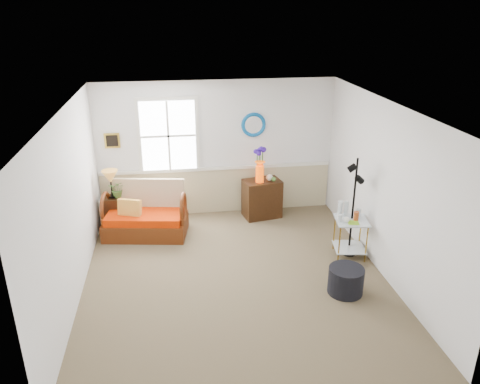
{
  "coord_description": "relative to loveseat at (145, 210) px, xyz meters",
  "views": [
    {
      "loc": [
        -0.84,
        -6.03,
        3.88
      ],
      "look_at": [
        0.15,
        0.51,
        1.2
      ],
      "focal_mm": 35.0,
      "sensor_mm": 36.0,
      "label": 1
    }
  ],
  "objects": [
    {
      "name": "tabletop_items",
      "position": [
        3.29,
        -1.23,
        0.31
      ],
      "size": [
        0.51,
        0.51,
        0.26
      ],
      "primitive_type": null,
      "rotation": [
        0.0,
        0.0,
        -0.21
      ],
      "color": "silver",
      "rests_on": "side_table"
    },
    {
      "name": "lamp_stand",
      "position": [
        -0.61,
        0.35,
        -0.16
      ],
      "size": [
        0.35,
        0.35,
        0.61
      ],
      "primitive_type": null,
      "rotation": [
        0.0,
        0.0,
        0.02
      ],
      "color": "#341A0D",
      "rests_on": "floor"
    },
    {
      "name": "loveseat",
      "position": [
        0.0,
        0.0,
        0.0
      ],
      "size": [
        1.55,
        1.04,
        0.94
      ],
      "primitive_type": null,
      "rotation": [
        0.0,
        0.0,
        -0.17
      ],
      "color": "#5E2B0E",
      "rests_on": "floor"
    },
    {
      "name": "floor",
      "position": [
        1.38,
        -1.69,
        -0.47
      ],
      "size": [
        4.5,
        5.0,
        0.01
      ],
      "primitive_type": "cube",
      "color": "brown",
      "rests_on": "ground"
    },
    {
      "name": "chair_rail",
      "position": [
        1.38,
        0.78,
        0.45
      ],
      "size": [
        4.46,
        0.04,
        0.06
      ],
      "primitive_type": "cube",
      "color": "white",
      "rests_on": "walls"
    },
    {
      "name": "potted_plant",
      "position": [
        -0.48,
        0.34,
        0.27
      ],
      "size": [
        0.35,
        0.38,
        0.25
      ],
      "primitive_type": "imported",
      "rotation": [
        0.0,
        0.0,
        -0.23
      ],
      "color": "#3F6B2C",
      "rests_on": "lamp_stand"
    },
    {
      "name": "throw_pillow",
      "position": [
        -0.26,
        -0.08,
        0.04
      ],
      "size": [
        0.42,
        0.24,
        0.41
      ],
      "primitive_type": null,
      "rotation": [
        0.0,
        0.0,
        -0.35
      ],
      "color": "#BF5C0B",
      "rests_on": "loveseat"
    },
    {
      "name": "walls",
      "position": [
        1.38,
        -1.69,
        0.83
      ],
      "size": [
        4.51,
        5.01,
        2.6
      ],
      "color": "white",
      "rests_on": "floor"
    },
    {
      "name": "flower_vase",
      "position": [
        2.14,
        0.39,
        0.61
      ],
      "size": [
        0.23,
        0.23,
        0.67
      ],
      "primitive_type": null,
      "rotation": [
        0.0,
        0.0,
        -0.17
      ],
      "color": "#E94504",
      "rests_on": "cabinet"
    },
    {
      "name": "ceiling",
      "position": [
        1.38,
        -1.69,
        2.13
      ],
      "size": [
        4.5,
        5.0,
        0.01
      ],
      "primitive_type": "cube",
      "color": "white",
      "rests_on": "walls"
    },
    {
      "name": "ottoman",
      "position": [
        2.89,
        -2.29,
        -0.27
      ],
      "size": [
        0.67,
        0.67,
        0.39
      ],
      "primitive_type": "cylinder",
      "rotation": [
        0.0,
        0.0,
        -0.42
      ],
      "color": "black",
      "rests_on": "floor"
    },
    {
      "name": "wainscot",
      "position": [
        1.38,
        0.79,
        -0.02
      ],
      "size": [
        4.46,
        0.02,
        0.9
      ],
      "primitive_type": "cube",
      "color": "tan",
      "rests_on": "walls"
    },
    {
      "name": "picture",
      "position": [
        -0.54,
        0.79,
        1.08
      ],
      "size": [
        0.28,
        0.03,
        0.28
      ],
      "primitive_type": "cube",
      "color": "gold",
      "rests_on": "walls"
    },
    {
      "name": "side_table",
      "position": [
        3.33,
        -1.28,
        -0.14
      ],
      "size": [
        0.58,
        0.58,
        0.65
      ],
      "primitive_type": null,
      "rotation": [
        0.0,
        0.0,
        -0.16
      ],
      "color": "#AC8023",
      "rests_on": "floor"
    },
    {
      "name": "floor_lamp",
      "position": [
        3.36,
        -1.22,
        0.37
      ],
      "size": [
        0.26,
        0.26,
        1.67
      ],
      "primitive_type": null,
      "rotation": [
        0.0,
        0.0,
        -0.1
      ],
      "color": "black",
      "rests_on": "floor"
    },
    {
      "name": "cabinet",
      "position": [
        2.2,
        0.45,
        -0.1
      ],
      "size": [
        0.76,
        0.56,
        0.74
      ],
      "primitive_type": null,
      "rotation": [
        0.0,
        0.0,
        0.18
      ],
      "color": "#341A0D",
      "rests_on": "floor"
    },
    {
      "name": "mirror",
      "position": [
        2.08,
        0.79,
        1.28
      ],
      "size": [
        0.47,
        0.07,
        0.47
      ],
      "primitive_type": "torus",
      "rotation": [
        1.57,
        0.0,
        0.0
      ],
      "color": "#0667B2",
      "rests_on": "walls"
    },
    {
      "name": "table_lamp",
      "position": [
        -0.58,
        0.32,
        0.41
      ],
      "size": [
        0.33,
        0.33,
        0.52
      ],
      "primitive_type": null,
      "rotation": [
        0.0,
        0.0,
        -0.16
      ],
      "color": "#BF8131",
      "rests_on": "lamp_stand"
    },
    {
      "name": "window",
      "position": [
        0.48,
        0.78,
        1.13
      ],
      "size": [
        1.14,
        0.06,
        1.44
      ],
      "primitive_type": null,
      "color": "white",
      "rests_on": "walls"
    }
  ]
}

